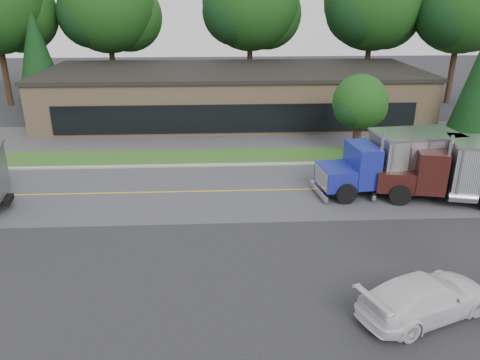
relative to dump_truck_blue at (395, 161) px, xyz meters
name	(u,v)px	position (x,y,z in m)	size (l,w,h in m)	color
ground	(207,283)	(-10.26, -8.55, -1.80)	(140.00, 140.00, 0.00)	#36363B
road	(209,191)	(-10.26, 0.45, -1.80)	(60.00, 8.00, 0.02)	#58585D
center_line	(209,191)	(-10.26, 0.45, -1.80)	(60.00, 0.12, 0.01)	gold
curb	(210,166)	(-10.26, 4.65, -1.80)	(60.00, 0.30, 0.12)	#9E9E99
grass_verge	(210,157)	(-10.26, 6.45, -1.80)	(60.00, 3.40, 0.03)	#294B1A
far_parking	(211,136)	(-10.26, 11.45, -1.80)	(60.00, 7.00, 0.02)	#58585D
strip_mall	(233,95)	(-8.26, 17.45, 0.20)	(32.00, 12.00, 4.00)	#A18362
tree_far_b	(109,9)	(-20.11, 25.57, 7.11)	(9.79, 9.22, 13.97)	#382619
tree_far_c	(252,7)	(-6.11, 25.57, 7.37)	(10.07, 9.48, 14.36)	#382619
tree_far_d	(374,6)	(5.90, 24.58, 7.47)	(10.18, 9.58, 14.52)	#382619
tree_far_e	(463,8)	(13.89, 22.57, 7.31)	(10.01, 9.42, 14.28)	#382619
evergreen_left	(36,52)	(-26.26, 21.45, 3.53)	(4.27, 4.27, 9.71)	#382619
tree_verge	(360,105)	(-0.20, 6.50, 1.69)	(3.85, 3.62, 5.49)	#382619
dump_truck_blue	(395,161)	(0.00, 0.00, 0.00)	(7.77, 3.48, 3.36)	black
dump_truck_maroon	(475,170)	(3.63, -1.61, 0.01)	(9.09, 4.46, 3.36)	black
rally_car	(425,297)	(-2.76, -10.78, -1.08)	(2.03, 4.99, 1.45)	silver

